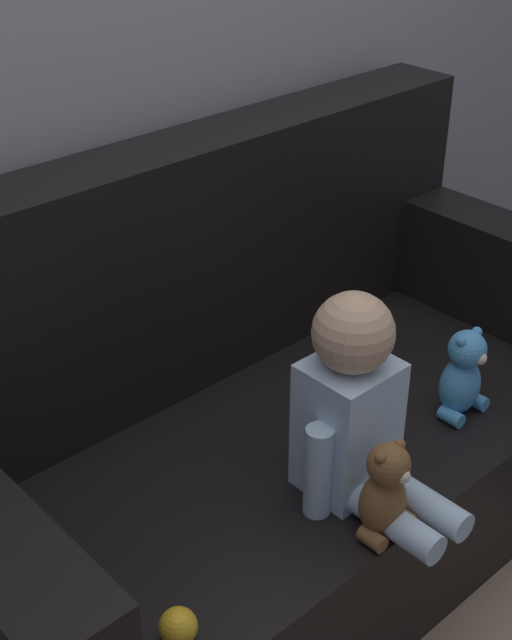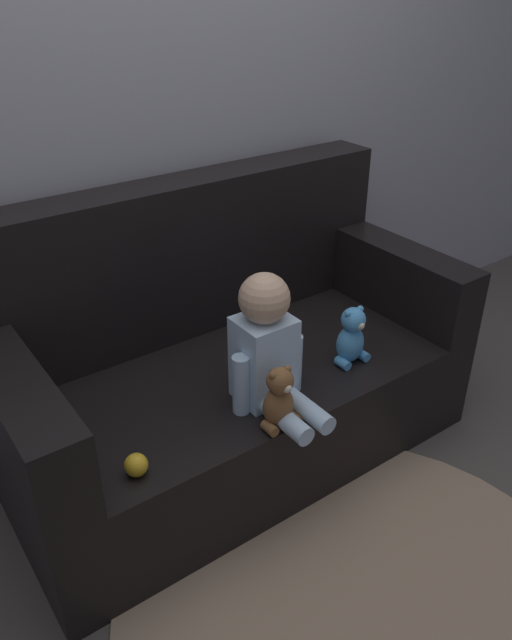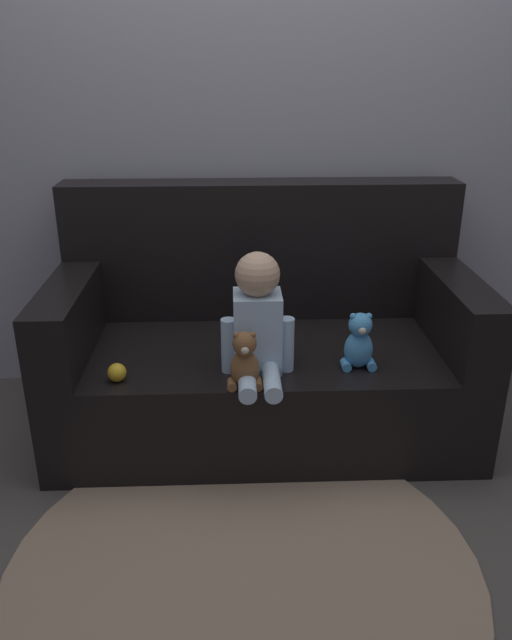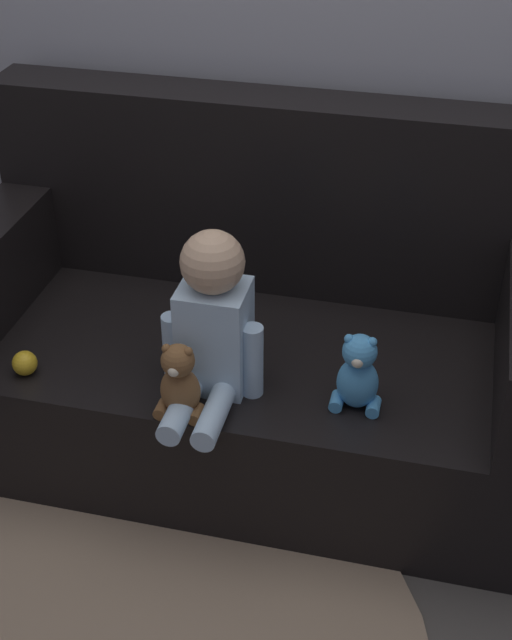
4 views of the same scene
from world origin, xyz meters
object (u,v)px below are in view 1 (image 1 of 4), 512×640
Objects in this scene: teddy_bear_brown at (385,492)px; toy_ball at (178,627)px; plush_toy_side at (463,375)px; person_baby at (356,412)px; couch at (261,430)px.

teddy_bear_brown is 3.13× the size of toy_ball.
plush_toy_side reaches higher than teddy_bear_brown.
plush_toy_side is at bearing 0.94° from person_baby.
plush_toy_side is (0.37, 0.01, -0.09)m from person_baby.
person_baby is 0.16m from teddy_bear_brown.
toy_ball is (-0.45, 0.06, -0.06)m from teddy_bear_brown.
plush_toy_side reaches higher than toy_ball.
couch is 0.40m from person_baby.
toy_ball is at bearing 172.42° from teddy_bear_brown.
person_baby is (-0.04, -0.31, 0.24)m from couch.
couch reaches higher than teddy_bear_brown.
teddy_bear_brown is at bearing -111.63° from person_baby.
couch reaches higher than plush_toy_side.
teddy_bear_brown reaches higher than toy_ball.
plush_toy_side is at bearing 17.37° from teddy_bear_brown.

